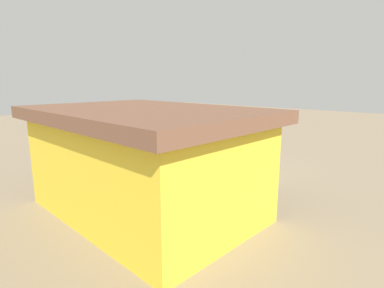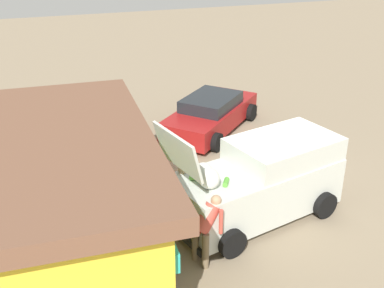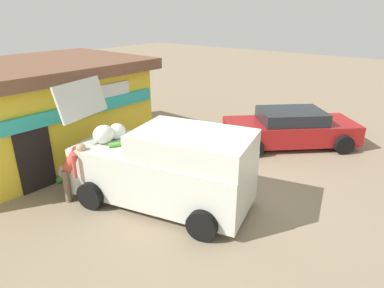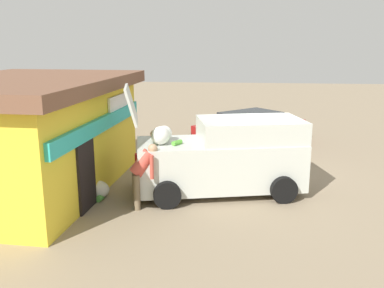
{
  "view_description": "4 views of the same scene",
  "coord_description": "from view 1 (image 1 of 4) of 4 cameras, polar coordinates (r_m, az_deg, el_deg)",
  "views": [
    {
      "loc": [
        -7.8,
        11.39,
        3.66
      ],
      "look_at": [
        0.51,
        1.96,
        1.08
      ],
      "focal_mm": 28.34,
      "sensor_mm": 36.0,
      "label": 1
    },
    {
      "loc": [
        -9.93,
        5.86,
        6.62
      ],
      "look_at": [
        1.38,
        1.9,
        1.04
      ],
      "focal_mm": 44.13,
      "sensor_mm": 36.0,
      "label": 2
    },
    {
      "loc": [
        -6.33,
        -3.84,
        4.44
      ],
      "look_at": [
        0.74,
        1.59,
        0.84
      ],
      "focal_mm": 31.45,
      "sensor_mm": 36.0,
      "label": 3
    },
    {
      "loc": [
        -11.51,
        0.7,
        3.84
      ],
      "look_at": [
        0.34,
        1.96,
        0.94
      ],
      "focal_mm": 39.13,
      "sensor_mm": 36.0,
      "label": 4
    }
  ],
  "objects": [
    {
      "name": "ground_plane",
      "position": [
        14.28,
        6.77,
        -3.34
      ],
      "size": [
        60.0,
        60.0,
        0.0
      ],
      "primitive_type": "plane",
      "color": "gray"
    },
    {
      "name": "storefront_bar",
      "position": [
        8.6,
        -8.74,
        -2.94
      ],
      "size": [
        6.85,
        4.87,
        2.97
      ],
      "color": "yellow",
      "rests_on": "ground_plane"
    },
    {
      "name": "delivery_van",
      "position": [
        12.71,
        8.2,
        -0.74
      ],
      "size": [
        2.87,
        4.73,
        2.81
      ],
      "color": "silver",
      "rests_on": "ground_plane"
    },
    {
      "name": "parked_sedan",
      "position": [
        16.88,
        -5.85,
        1.1
      ],
      "size": [
        4.26,
        4.41,
        1.25
      ],
      "color": "maroon",
      "rests_on": "ground_plane"
    },
    {
      "name": "vendor_standing",
      "position": [
        11.42,
        1.58,
        -2.42
      ],
      "size": [
        0.48,
        0.48,
        1.56
      ],
      "color": "navy",
      "rests_on": "ground_plane"
    },
    {
      "name": "customer_bending",
      "position": [
        10.53,
        8.15,
        -3.63
      ],
      "size": [
        0.62,
        0.7,
        1.53
      ],
      "color": "#726047",
      "rests_on": "ground_plane"
    },
    {
      "name": "unloaded_banana_pile",
      "position": [
        10.04,
        1.66,
        -8.61
      ],
      "size": [
        0.98,
        0.82,
        0.43
      ],
      "color": "silver",
      "rests_on": "ground_plane"
    },
    {
      "name": "paint_bucket",
      "position": [
        12.22,
        -3.0,
        -4.93
      ],
      "size": [
        0.3,
        0.3,
        0.38
      ],
      "primitive_type": "cylinder",
      "color": "silver",
      "rests_on": "ground_plane"
    }
  ]
}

